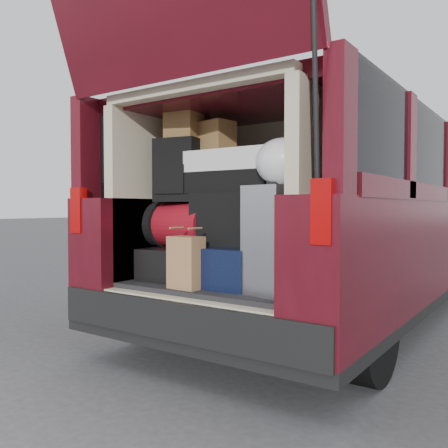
{
  "coord_description": "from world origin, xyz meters",
  "views": [
    {
      "loc": [
        1.72,
        -2.34,
        1.04
      ],
      "look_at": [
        -0.06,
        0.2,
        0.93
      ],
      "focal_mm": 38.0,
      "sensor_mm": 36.0,
      "label": 1
    }
  ],
  "objects_px": {
    "navy_hardshell": "(232,265)",
    "backpack": "(178,170)",
    "black_soft_case": "(231,219)",
    "kraft_bag": "(186,263)",
    "twotone_duffel": "(235,172)",
    "silver_roller": "(281,239)",
    "black_hardshell": "(181,263)",
    "red_duffel": "(184,225)"
  },
  "relations": [
    {
      "from": "navy_hardshell",
      "to": "backpack",
      "type": "xyz_separation_m",
      "value": [
        -0.43,
        -0.02,
        0.62
      ]
    },
    {
      "from": "black_soft_case",
      "to": "navy_hardshell",
      "type": "bearing_deg",
      "value": -49.52
    },
    {
      "from": "backpack",
      "to": "black_soft_case",
      "type": "bearing_deg",
      "value": -5.38
    },
    {
      "from": "kraft_bag",
      "to": "black_soft_case",
      "type": "distance_m",
      "value": 0.42
    },
    {
      "from": "black_hardshell",
      "to": "backpack",
      "type": "distance_m",
      "value": 0.63
    },
    {
      "from": "silver_roller",
      "to": "black_soft_case",
      "type": "xyz_separation_m",
      "value": [
        -0.41,
        0.1,
        0.11
      ]
    },
    {
      "from": "backpack",
      "to": "navy_hardshell",
      "type": "bearing_deg",
      "value": -8.65
    },
    {
      "from": "red_duffel",
      "to": "navy_hardshell",
      "type": "bearing_deg",
      "value": 2.89
    },
    {
      "from": "kraft_bag",
      "to": "backpack",
      "type": "relative_size",
      "value": 0.74
    },
    {
      "from": "black_soft_case",
      "to": "backpack",
      "type": "distance_m",
      "value": 0.53
    },
    {
      "from": "black_hardshell",
      "to": "silver_roller",
      "type": "bearing_deg",
      "value": -11.69
    },
    {
      "from": "backpack",
      "to": "twotone_duffel",
      "type": "distance_m",
      "value": 0.42
    },
    {
      "from": "black_hardshell",
      "to": "kraft_bag",
      "type": "height_order",
      "value": "kraft_bag"
    },
    {
      "from": "red_duffel",
      "to": "backpack",
      "type": "xyz_separation_m",
      "value": [
        -0.02,
        -0.05,
        0.37
      ]
    },
    {
      "from": "navy_hardshell",
      "to": "backpack",
      "type": "distance_m",
      "value": 0.75
    },
    {
      "from": "navy_hardshell",
      "to": "black_soft_case",
      "type": "height_order",
      "value": "black_soft_case"
    },
    {
      "from": "silver_roller",
      "to": "red_duffel",
      "type": "xyz_separation_m",
      "value": [
        -0.81,
        0.11,
        0.06
      ]
    },
    {
      "from": "kraft_bag",
      "to": "twotone_duffel",
      "type": "height_order",
      "value": "twotone_duffel"
    },
    {
      "from": "navy_hardshell",
      "to": "kraft_bag",
      "type": "relative_size",
      "value": 1.78
    },
    {
      "from": "navy_hardshell",
      "to": "backpack",
      "type": "relative_size",
      "value": 1.31
    },
    {
      "from": "navy_hardshell",
      "to": "silver_roller",
      "type": "bearing_deg",
      "value": -13.96
    },
    {
      "from": "kraft_bag",
      "to": "twotone_duffel",
      "type": "xyz_separation_m",
      "value": [
        0.12,
        0.36,
        0.56
      ]
    },
    {
      "from": "kraft_bag",
      "to": "silver_roller",
      "type": "bearing_deg",
      "value": 24.7
    },
    {
      "from": "black_hardshell",
      "to": "twotone_duffel",
      "type": "height_order",
      "value": "twotone_duffel"
    },
    {
      "from": "kraft_bag",
      "to": "black_soft_case",
      "type": "bearing_deg",
      "value": 72.72
    },
    {
      "from": "twotone_duffel",
      "to": "black_soft_case",
      "type": "bearing_deg",
      "value": -90.51
    },
    {
      "from": "silver_roller",
      "to": "red_duffel",
      "type": "relative_size",
      "value": 1.27
    },
    {
      "from": "silver_roller",
      "to": "twotone_duffel",
      "type": "bearing_deg",
      "value": 170.49
    },
    {
      "from": "navy_hardshell",
      "to": "twotone_duffel",
      "type": "height_order",
      "value": "twotone_duffel"
    },
    {
      "from": "black_hardshell",
      "to": "twotone_duffel",
      "type": "bearing_deg",
      "value": 2.36
    },
    {
      "from": "navy_hardshell",
      "to": "black_hardshell",
      "type": "bearing_deg",
      "value": 176.83
    },
    {
      "from": "navy_hardshell",
      "to": "backpack",
      "type": "bearing_deg",
      "value": -179.06
    },
    {
      "from": "black_hardshell",
      "to": "backpack",
      "type": "height_order",
      "value": "backpack"
    },
    {
      "from": "black_soft_case",
      "to": "kraft_bag",
      "type": "bearing_deg",
      "value": -114.95
    },
    {
      "from": "black_hardshell",
      "to": "red_duffel",
      "type": "bearing_deg",
      "value": 37.65
    },
    {
      "from": "silver_roller",
      "to": "backpack",
      "type": "relative_size",
      "value": 1.43
    },
    {
      "from": "backpack",
      "to": "silver_roller",
      "type": "bearing_deg",
      "value": -15.81
    },
    {
      "from": "navy_hardshell",
      "to": "backpack",
      "type": "height_order",
      "value": "backpack"
    },
    {
      "from": "black_hardshell",
      "to": "backpack",
      "type": "bearing_deg",
      "value": -94.85
    },
    {
      "from": "kraft_bag",
      "to": "backpack",
      "type": "bearing_deg",
      "value": 139.99
    },
    {
      "from": "navy_hardshell",
      "to": "red_duffel",
      "type": "distance_m",
      "value": 0.48
    },
    {
      "from": "kraft_bag",
      "to": "red_duffel",
      "type": "distance_m",
      "value": 0.47
    }
  ]
}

